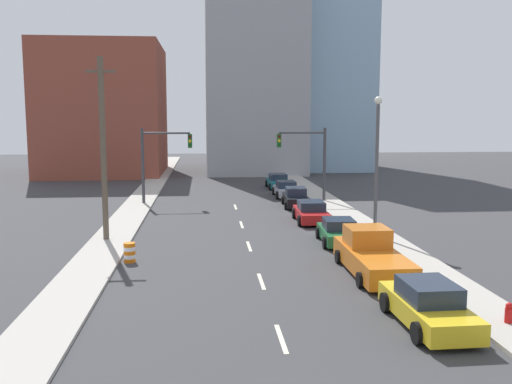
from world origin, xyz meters
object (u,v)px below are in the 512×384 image
at_px(sedan_yellow, 428,306).
at_px(sedan_teal, 278,182).
at_px(traffic_barrel, 130,252).
at_px(sedan_green, 339,232).
at_px(street_lamp, 377,157).
at_px(pickup_truck_orange, 371,255).
at_px(sedan_black, 296,198).
at_px(fire_hydrant, 509,315).
at_px(sedan_silver, 286,189).
at_px(utility_pole_left_mid, 103,149).
at_px(traffic_signal_left, 157,155).
at_px(sedan_red, 311,212).
at_px(traffic_signal_right, 311,154).

xyz_separation_m(sedan_yellow, sedan_teal, (-0.24, 37.37, -0.05)).
relative_size(traffic_barrel, sedan_green, 0.22).
xyz_separation_m(street_lamp, pickup_truck_orange, (-2.36, -7.22, -3.92)).
xyz_separation_m(pickup_truck_orange, sedan_black, (-0.35, 19.19, -0.12)).
relative_size(street_lamp, fire_hydrant, 9.69).
height_order(traffic_barrel, sedan_silver, sedan_silver).
distance_m(utility_pole_left_mid, traffic_barrel, 7.03).
bearing_deg(street_lamp, utility_pole_left_mid, 178.19).
bearing_deg(sedan_green, fire_hydrant, -75.14).
distance_m(utility_pole_left_mid, sedan_green, 13.84).
xyz_separation_m(traffic_signal_left, utility_pole_left_mid, (-1.81, -13.69, 1.30)).
bearing_deg(traffic_barrel, sedan_red, 42.16).
bearing_deg(sedan_teal, sedan_yellow, -90.39).
height_order(sedan_black, sedan_teal, sedan_black).
distance_m(traffic_signal_left, sedan_green, 19.20).
height_order(traffic_signal_left, pickup_truck_orange, traffic_signal_left).
height_order(sedan_yellow, sedan_silver, sedan_yellow).
relative_size(traffic_signal_right, sedan_yellow, 1.27).
bearing_deg(utility_pole_left_mid, sedan_red, 21.22).
bearing_deg(street_lamp, sedan_silver, 98.73).
relative_size(fire_hydrant, sedan_green, 0.19).
height_order(traffic_signal_right, fire_hydrant, traffic_signal_right).
height_order(traffic_signal_left, sedan_black, traffic_signal_left).
relative_size(fire_hydrant, sedan_silver, 0.18).
bearing_deg(sedan_silver, street_lamp, -81.05).
height_order(traffic_barrel, sedan_teal, sedan_teal).
distance_m(traffic_signal_right, utility_pole_left_mid, 19.77).
relative_size(utility_pole_left_mid, sedan_teal, 2.23).
relative_size(traffic_signal_left, sedan_yellow, 1.27).
bearing_deg(traffic_signal_left, fire_hydrant, -63.98).
bearing_deg(traffic_barrel, fire_hydrant, -35.60).
distance_m(sedan_green, sedan_black, 13.08).
bearing_deg(sedan_black, sedan_teal, 92.68).
relative_size(pickup_truck_orange, sedan_black, 1.38).
relative_size(traffic_signal_right, pickup_truck_orange, 0.95).
xyz_separation_m(traffic_signal_left, fire_hydrant, (13.83, -28.32, -3.52)).
bearing_deg(traffic_signal_right, fire_hydrant, -87.11).
height_order(utility_pole_left_mid, sedan_red, utility_pole_left_mid).
xyz_separation_m(fire_hydrant, pickup_truck_orange, (-2.65, 6.92, 0.38)).
xyz_separation_m(utility_pole_left_mid, sedan_red, (12.62, 4.90, -4.59)).
bearing_deg(utility_pole_left_mid, sedan_yellow, -47.79).
relative_size(utility_pole_left_mid, sedan_yellow, 2.13).
xyz_separation_m(sedan_yellow, sedan_black, (-0.33, 25.78, -0.02)).
bearing_deg(traffic_barrel, sedan_yellow, -40.65).
relative_size(sedan_red, sedan_silver, 1.02).
bearing_deg(pickup_truck_orange, utility_pole_left_mid, 149.63).
bearing_deg(traffic_signal_left, sedan_black, -11.52).
bearing_deg(sedan_silver, sedan_black, -90.03).
distance_m(traffic_barrel, sedan_yellow, 14.59).
relative_size(traffic_signal_left, sedan_black, 1.32).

